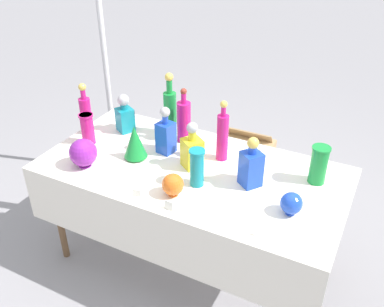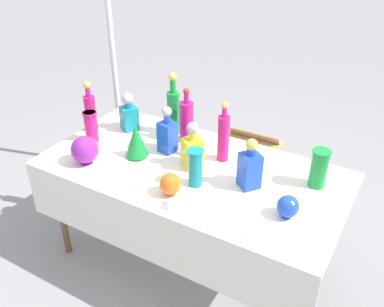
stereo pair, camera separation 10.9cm
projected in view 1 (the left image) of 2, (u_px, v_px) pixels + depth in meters
The scene contains 22 objects.
ground_plane at pixel (192, 261), 2.92m from camera, with size 40.00×40.00×0.00m, color gray.
display_table at pixel (189, 181), 2.53m from camera, with size 1.80×0.91×0.76m.
tall_bottle_0 at pixel (184, 121), 2.73m from camera, with size 0.09×0.09×0.37m.
tall_bottle_1 at pixel (170, 110), 2.80m from camera, with size 0.08×0.08×0.43m.
tall_bottle_2 at pixel (86, 113), 2.83m from camera, with size 0.07×0.07×0.35m.
tall_bottle_3 at pixel (222, 135), 2.53m from camera, with size 0.07×0.07×0.38m.
square_decanter_0 at pixel (166, 134), 2.62m from camera, with size 0.11×0.11×0.31m.
square_decanter_1 at pixel (251, 165), 2.33m from camera, with size 0.14×0.14×0.30m.
square_decanter_2 at pixel (125, 115), 2.87m from camera, with size 0.14×0.14×0.27m.
square_decanter_3 at pixel (192, 149), 2.49m from camera, with size 0.15×0.15×0.29m.
slender_vase_0 at pixel (319, 164), 2.35m from camera, with size 0.10×0.10×0.22m.
slender_vase_1 at pixel (197, 167), 2.33m from camera, with size 0.09×0.09×0.22m.
slender_vase_2 at pixel (87, 128), 2.72m from camera, with size 0.09×0.09×0.21m.
fluted_vase_0 at pixel (135, 142), 2.57m from camera, with size 0.14×0.14×0.21m.
round_bowl_0 at pixel (291, 203), 2.14m from camera, with size 0.11×0.11×0.12m.
round_bowl_1 at pixel (173, 185), 2.27m from camera, with size 0.12×0.12×0.13m.
round_bowl_2 at pixel (83, 153), 2.50m from camera, with size 0.17×0.17×0.17m.
price_tag_left at pixel (259, 233), 2.02m from camera, with size 0.05×0.01×0.03m, color white.
price_tag_center at pixel (169, 206), 2.19m from camera, with size 0.05×0.01×0.05m, color white.
price_tag_right at pixel (137, 193), 2.29m from camera, with size 0.05×0.01×0.04m, color white.
cardboard_box_behind_left at pixel (240, 159), 3.75m from camera, with size 0.52×0.43×0.39m.
canopy_pole at pixel (107, 80), 3.43m from camera, with size 0.18×0.18×2.23m.
Camera 1 is at (0.96, -1.88, 2.15)m, focal length 40.00 mm.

